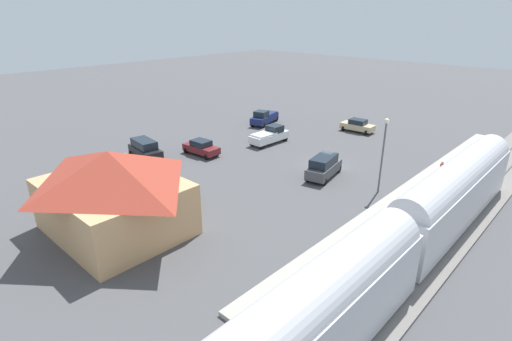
# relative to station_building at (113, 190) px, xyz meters

# --- Properties ---
(ground_plane) EXTENTS (200.00, 200.00, 0.00)m
(ground_plane) POSITION_rel_station_building_xyz_m (-4.00, -22.00, -3.28)
(ground_plane) COLOR #4C4C4F
(railway_track) EXTENTS (4.80, 70.00, 0.30)m
(railway_track) POSITION_rel_station_building_xyz_m (-18.00, -22.00, -3.19)
(railway_track) COLOR slate
(railway_track) RESTS_ON ground
(platform) EXTENTS (3.20, 46.00, 0.30)m
(platform) POSITION_rel_station_building_xyz_m (-14.00, -22.00, -3.13)
(platform) COLOR #A8A399
(platform) RESTS_ON ground
(station_building) EXTENTS (10.89, 8.88, 6.31)m
(station_building) POSITION_rel_station_building_xyz_m (0.00, 0.00, 0.00)
(station_building) COLOR tan
(station_building) RESTS_ON ground
(pedestrian_on_platform) EXTENTS (0.36, 0.36, 1.71)m
(pedestrian_on_platform) POSITION_rel_station_building_xyz_m (-14.37, -26.23, -2.00)
(pedestrian_on_platform) COLOR #333338
(pedestrian_on_platform) RESTS_ON platform
(pickup_white) EXTENTS (2.08, 5.44, 2.14)m
(pickup_white) POSITION_rel_station_building_xyz_m (5.65, -23.93, -2.26)
(pickup_white) COLOR white
(pickup_white) RESTS_ON ground
(pickup_navy) EXTENTS (3.21, 5.71, 2.14)m
(pickup_navy) POSITION_rel_station_building_xyz_m (12.26, -30.27, -2.26)
(pickup_navy) COLOR navy
(pickup_navy) RESTS_ON ground
(sedan_maroon) EXTENTS (4.60, 2.47, 1.74)m
(sedan_maroon) POSITION_rel_station_building_xyz_m (8.59, -15.31, -2.41)
(sedan_maroon) COLOR maroon
(sedan_maroon) RESTS_ON ground
(suv_black) EXTENTS (5.12, 2.89, 2.22)m
(suv_black) POSITION_rel_station_building_xyz_m (12.05, -10.14, -2.13)
(suv_black) COLOR black
(suv_black) RESTS_ON ground
(sedan_tan) EXTENTS (4.62, 2.52, 1.74)m
(sedan_tan) POSITION_rel_station_building_xyz_m (0.23, -36.04, -2.41)
(sedan_tan) COLOR #C6B284
(sedan_tan) RESTS_ON ground
(suv_charcoal) EXTENTS (2.88, 5.19, 2.22)m
(suv_charcoal) POSITION_rel_station_building_xyz_m (-5.51, -19.25, -2.13)
(suv_charcoal) COLOR #47494F
(suv_charcoal) RESTS_ON ground
(light_pole_near_platform) EXTENTS (0.44, 0.44, 6.91)m
(light_pole_near_platform) POSITION_rel_station_building_xyz_m (-11.20, -19.71, 1.13)
(light_pole_near_platform) COLOR #515156
(light_pole_near_platform) RESTS_ON ground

